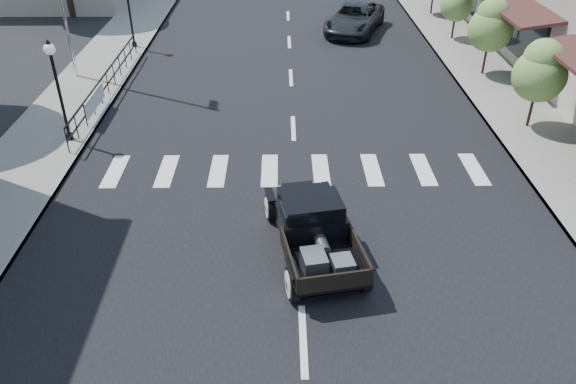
{
  "coord_description": "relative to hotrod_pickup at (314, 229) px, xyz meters",
  "views": [
    {
      "loc": [
        -0.41,
        -11.14,
        8.78
      ],
      "look_at": [
        -0.26,
        1.18,
        1.0
      ],
      "focal_mm": 35.0,
      "sensor_mm": 36.0,
      "label": 1
    }
  ],
  "objects": [
    {
      "name": "sidewalk_left",
      "position": [
        -8.84,
        15.09,
        -0.67
      ],
      "size": [
        3.0,
        80.0,
        0.15
      ],
      "primitive_type": "cube",
      "color": "gray",
      "rests_on": "ground"
    },
    {
      "name": "lamp_post_b",
      "position": [
        -7.94,
        6.09,
        1.1
      ],
      "size": [
        0.36,
        0.36,
        3.4
      ],
      "primitive_type": null,
      "color": "black",
      "rests_on": "sidewalk_left"
    },
    {
      "name": "ground",
      "position": [
        -0.34,
        0.09,
        -0.75
      ],
      "size": [
        120.0,
        120.0,
        0.0
      ],
      "primitive_type": "plane",
      "color": "black",
      "rests_on": "ground"
    },
    {
      "name": "banner",
      "position": [
        -7.56,
        8.09,
        -0.3
      ],
      "size": [
        0.04,
        2.2,
        0.6
      ],
      "primitive_type": null,
      "color": "silver",
      "rests_on": "sidewalk_left"
    },
    {
      "name": "hotrod_pickup",
      "position": [
        0.0,
        0.0,
        0.0
      ],
      "size": [
        2.76,
        4.61,
        1.5
      ],
      "primitive_type": null,
      "rotation": [
        0.0,
        0.0,
        0.18
      ],
      "color": "black",
      "rests_on": "ground"
    },
    {
      "name": "sidewalk_right",
      "position": [
        8.16,
        15.09,
        -0.67
      ],
      "size": [
        3.0,
        80.0,
        0.15
      ],
      "primitive_type": "cube",
      "color": "gray",
      "rests_on": "ground"
    },
    {
      "name": "small_tree_c",
      "position": [
        7.96,
        12.16,
        0.94
      ],
      "size": [
        1.85,
        1.85,
        3.08
      ],
      "primitive_type": null,
      "color": "olive",
      "rests_on": "sidewalk_right"
    },
    {
      "name": "railing",
      "position": [
        -7.64,
        10.09,
        -0.1
      ],
      "size": [
        0.08,
        10.0,
        1.0
      ],
      "primitive_type": null,
      "color": "black",
      "rests_on": "sidewalk_left"
    },
    {
      "name": "small_tree_b",
      "position": [
        7.96,
        6.94,
        0.9
      ],
      "size": [
        1.79,
        1.79,
        2.99
      ],
      "primitive_type": null,
      "color": "olive",
      "rests_on": "sidewalk_right"
    },
    {
      "name": "road_markings",
      "position": [
        -0.34,
        10.09,
        -0.75
      ],
      "size": [
        12.0,
        60.0,
        0.06
      ],
      "primitive_type": null,
      "color": "silver",
      "rests_on": "ground"
    },
    {
      "name": "second_car",
      "position": [
        3.14,
        18.85,
        -0.03
      ],
      "size": [
        3.99,
        5.66,
        1.43
      ],
      "primitive_type": "imported",
      "rotation": [
        0.0,
        0.0,
        -0.35
      ],
      "color": "black",
      "rests_on": "ground"
    },
    {
      "name": "road",
      "position": [
        -0.34,
        15.09,
        -0.74
      ],
      "size": [
        14.0,
        80.0,
        0.02
      ],
      "primitive_type": "cube",
      "color": "black",
      "rests_on": "ground"
    },
    {
      "name": "lamp_post_c",
      "position": [
        -7.94,
        16.09,
        1.1
      ],
      "size": [
        0.36,
        0.36,
        3.4
      ],
      "primitive_type": null,
      "color": "black",
      "rests_on": "sidewalk_left"
    },
    {
      "name": "small_tree_d",
      "position": [
        7.96,
        17.25,
        0.73
      ],
      "size": [
        1.59,
        1.59,
        2.65
      ],
      "primitive_type": null,
      "color": "olive",
      "rests_on": "sidewalk_right"
    }
  ]
}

